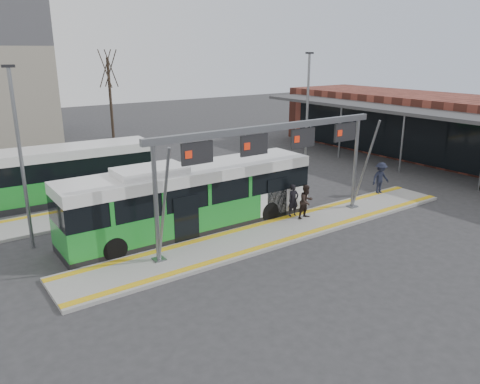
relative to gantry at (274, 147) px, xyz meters
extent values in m
plane|color=#2D2D30|center=(0.35, -0.25, -4.30)|extent=(120.00, 120.00, 0.00)
cube|color=gray|center=(0.35, -0.25, -4.22)|extent=(22.00, 3.00, 0.15)
cube|color=gray|center=(-3.65, 7.75, -4.22)|extent=(20.00, 3.00, 0.15)
cube|color=gold|center=(0.35, 0.90, -4.14)|extent=(22.00, 0.35, 0.02)
cube|color=gold|center=(0.35, -1.40, -4.14)|extent=(22.00, 0.35, 0.02)
cube|color=gold|center=(-3.65, 8.90, -4.14)|extent=(20.00, 0.35, 0.02)
cylinder|color=slate|center=(-6.15, 0.05, -1.62)|extent=(0.20, 0.20, 5.05)
cube|color=slate|center=(-6.15, 0.05, -4.12)|extent=(0.50, 0.50, 0.06)
cylinder|color=slate|center=(-6.15, -0.65, -1.62)|extent=(0.12, 1.46, 4.90)
cylinder|color=slate|center=(5.85, 0.05, -1.62)|extent=(0.20, 0.20, 5.05)
cube|color=slate|center=(5.85, 0.05, -4.12)|extent=(0.50, 0.50, 0.06)
cylinder|color=slate|center=(5.85, -0.65, -1.62)|extent=(0.12, 1.46, 4.90)
cube|color=slate|center=(-0.15, 0.05, 0.90)|extent=(13.00, 0.25, 0.30)
cube|color=black|center=(-4.15, 0.05, 0.20)|extent=(1.50, 0.12, 0.95)
cube|color=red|center=(-4.60, -0.02, 0.20)|extent=(0.32, 0.02, 0.32)
cube|color=black|center=(-1.15, 0.05, 0.20)|extent=(1.50, 0.12, 0.95)
cube|color=red|center=(-1.60, -0.02, 0.20)|extent=(0.32, 0.02, 0.32)
cube|color=black|center=(1.85, 0.05, 0.20)|extent=(1.50, 0.12, 0.95)
cube|color=red|center=(1.40, -0.02, 0.20)|extent=(0.32, 0.02, 0.32)
cube|color=black|center=(4.85, 0.05, 0.20)|extent=(1.50, 0.12, 0.95)
cube|color=red|center=(4.40, -0.02, 0.20)|extent=(0.32, 0.02, 0.32)
cube|color=brown|center=(22.35, 3.75, -1.80)|extent=(8.00, 32.00, 5.00)
cube|color=black|center=(18.15, 3.75, -2.30)|extent=(0.15, 28.00, 3.60)
cube|color=#3F3F42|center=(16.85, 3.75, 0.00)|extent=(4.00, 30.00, 0.25)
cylinder|color=slate|center=(15.15, 3.75, -2.15)|extent=(0.14, 0.14, 4.30)
cylinder|color=slate|center=(15.15, 9.75, -2.15)|extent=(0.14, 0.14, 4.30)
cube|color=black|center=(-3.05, 2.55, -4.11)|extent=(12.89, 2.87, 0.38)
cube|color=#1E8A2B|center=(-3.05, 2.55, -3.31)|extent=(12.89, 2.87, 1.23)
cube|color=black|center=(-3.05, 2.55, -2.16)|extent=(12.89, 2.79, 1.07)
cube|color=white|center=(-3.05, 2.55, -1.35)|extent=(12.89, 2.87, 0.54)
cube|color=orange|center=(3.37, 2.48, -1.46)|extent=(0.07, 1.91, 0.30)
cube|color=white|center=(-5.19, 2.57, -0.92)|extent=(3.24, 1.95, 0.32)
cylinder|color=black|center=(-7.57, 1.38, -3.76)|extent=(1.08, 0.33, 1.07)
cylinder|color=black|center=(-7.54, 3.81, -3.76)|extent=(1.08, 0.33, 1.07)
cylinder|color=black|center=(0.79, 1.29, -3.76)|extent=(1.08, 0.33, 1.07)
cylinder|color=black|center=(0.82, 3.72, -3.76)|extent=(1.08, 0.33, 1.07)
cube|color=black|center=(-7.94, 11.32, -4.11)|extent=(12.94, 3.47, 0.37)
cube|color=#1E8A2B|center=(-7.94, 11.32, -3.31)|extent=(12.94, 3.47, 1.23)
cube|color=black|center=(-7.94, 11.32, -2.17)|extent=(12.94, 3.39, 1.07)
cube|color=white|center=(-7.94, 11.32, -1.37)|extent=(12.94, 3.47, 0.53)
cylinder|color=black|center=(-4.18, 9.89, -3.77)|extent=(1.08, 0.38, 1.07)
cylinder|color=black|center=(-4.03, 12.30, -3.77)|extent=(1.08, 0.38, 1.07)
imported|color=black|center=(2.09, 0.85, -3.28)|extent=(0.67, 0.47, 1.74)
imported|color=black|center=(2.47, 0.25, -3.25)|extent=(0.93, 0.75, 1.80)
imported|color=black|center=(9.23, 0.85, -3.17)|extent=(1.34, 0.86, 1.96)
cylinder|color=#382B21|center=(-3.28, 31.81, -0.65)|extent=(0.28, 0.28, 7.30)
cylinder|color=#382B21|center=(3.25, 29.72, -0.32)|extent=(0.28, 0.28, 7.96)
cylinder|color=slate|center=(-10.11, 4.85, -0.29)|extent=(0.16, 0.16, 8.01)
cube|color=black|center=(-10.11, 4.85, 3.71)|extent=(0.50, 0.25, 0.12)
cylinder|color=slate|center=(7.80, 6.04, -0.07)|extent=(0.16, 0.16, 8.46)
cube|color=black|center=(7.80, 6.04, 4.16)|extent=(0.50, 0.25, 0.12)
camera|label=1|loc=(-13.86, -16.62, 4.34)|focal=35.00mm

